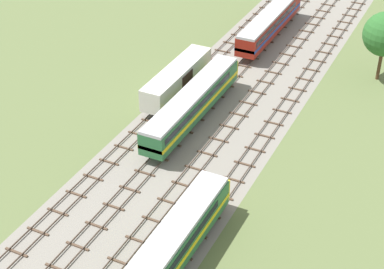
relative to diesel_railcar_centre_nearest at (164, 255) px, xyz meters
The scene contains 10 objects.
ground_plane 25.30m from the diesel_railcar_centre_nearest, 105.09° to the left, with size 480.00×480.00×0.00m, color #5B6B3D.
ballast_bed 25.30m from the diesel_railcar_centre_nearest, 105.09° to the left, with size 17.10×176.00×0.01m, color gray.
track_far_left 28.60m from the diesel_railcar_centre_nearest, 117.38° to the left, with size 2.40×126.00×0.29m.
track_left 26.88m from the diesel_railcar_centre_nearest, 109.05° to the left, with size 2.40×126.00×0.29m.
track_centre_left 25.79m from the diesel_railcar_centre_nearest, 99.80° to the left, with size 2.40×126.00×0.29m.
track_centre 25.42m from the diesel_railcar_centre_nearest, 90.00° to the left, with size 2.40×126.00×0.29m.
diesel_railcar_centre_nearest is the anchor object (origin of this frame).
diesel_railcar_left_near 24.66m from the diesel_railcar_centre_nearest, 110.74° to the left, with size 2.96×20.50×3.80m.
freight_boxcar_far_left_mid 30.67m from the diesel_railcar_centre_nearest, 115.28° to the left, with size 2.87×14.00×3.60m.
diesel_railcar_left_midfar 49.84m from the diesel_railcar_centre_nearest, 100.09° to the left, with size 2.96×20.50×3.80m.
Camera 1 is at (24.47, 0.27, 38.29)m, focal length 57.16 mm.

